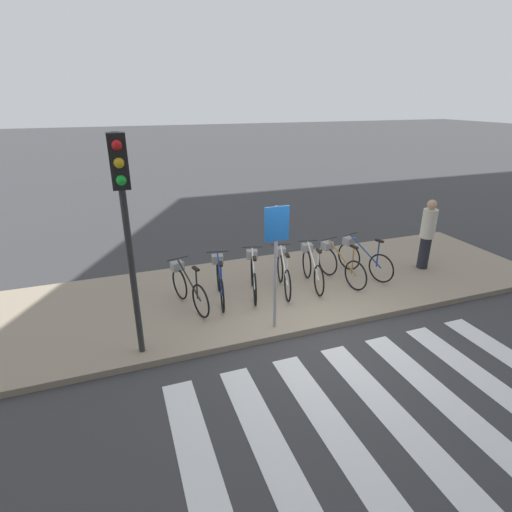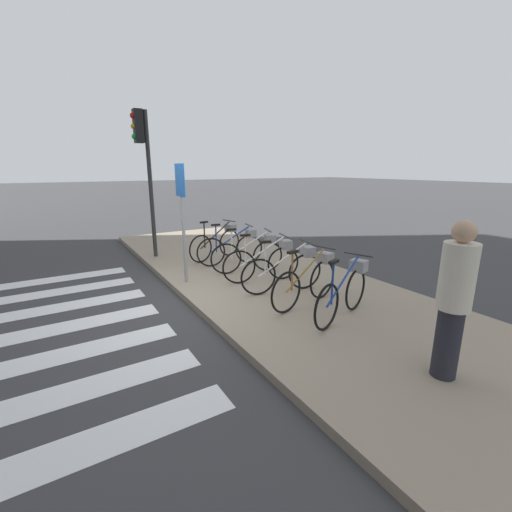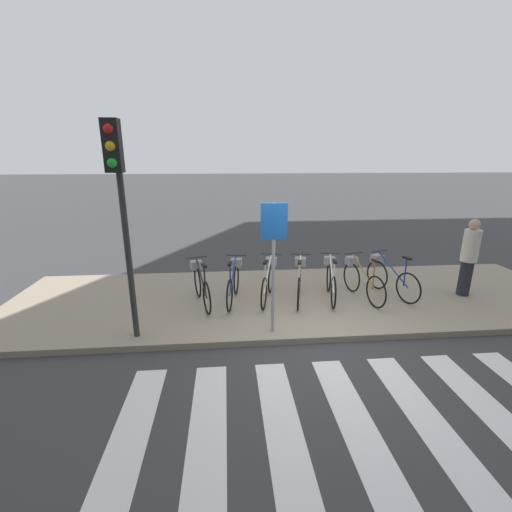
{
  "view_description": "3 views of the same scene",
  "coord_description": "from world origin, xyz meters",
  "px_view_note": "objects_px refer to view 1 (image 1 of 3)",
  "views": [
    {
      "loc": [
        -3.24,
        -5.6,
        4.09
      ],
      "look_at": [
        -0.79,
        1.18,
        1.21
      ],
      "focal_mm": 28.0,
      "sensor_mm": 36.0,
      "label": 1
    },
    {
      "loc": [
        5.55,
        -1.89,
        2.34
      ],
      "look_at": [
        0.45,
        1.21,
        0.8
      ],
      "focal_mm": 24.0,
      "sensor_mm": 36.0,
      "label": 2
    },
    {
      "loc": [
        -1.52,
        -5.16,
        3.14
      ],
      "look_at": [
        -0.93,
        1.57,
        1.16
      ],
      "focal_mm": 24.0,
      "sensor_mm": 36.0,
      "label": 3
    }
  ],
  "objects_px": {
    "parked_bicycle_0": "(187,286)",
    "parked_bicycle_5": "(338,263)",
    "parked_bicycle_4": "(312,266)",
    "parked_bicycle_1": "(220,279)",
    "parked_bicycle_3": "(283,270)",
    "pedestrian": "(427,233)",
    "traffic_light": "(124,205)",
    "parked_bicycle_2": "(253,274)",
    "parked_bicycle_6": "(362,257)",
    "sign_post": "(276,248)"
  },
  "relations": [
    {
      "from": "parked_bicycle_0",
      "to": "parked_bicycle_5",
      "type": "xyz_separation_m",
      "value": [
        3.48,
        0.01,
        0.0
      ]
    },
    {
      "from": "parked_bicycle_1",
      "to": "parked_bicycle_4",
      "type": "bearing_deg",
      "value": -0.81
    },
    {
      "from": "parked_bicycle_2",
      "to": "traffic_light",
      "type": "bearing_deg",
      "value": -148.56
    },
    {
      "from": "parked_bicycle_1",
      "to": "parked_bicycle_4",
      "type": "height_order",
      "value": "same"
    },
    {
      "from": "parked_bicycle_1",
      "to": "parked_bicycle_2",
      "type": "height_order",
      "value": "same"
    },
    {
      "from": "parked_bicycle_0",
      "to": "pedestrian",
      "type": "bearing_deg",
      "value": -0.56
    },
    {
      "from": "sign_post",
      "to": "parked_bicycle_4",
      "type": "bearing_deg",
      "value": 43.81
    },
    {
      "from": "parked_bicycle_3",
      "to": "traffic_light",
      "type": "height_order",
      "value": "traffic_light"
    },
    {
      "from": "parked_bicycle_4",
      "to": "pedestrian",
      "type": "distance_m",
      "value": 3.08
    },
    {
      "from": "pedestrian",
      "to": "traffic_light",
      "type": "bearing_deg",
      "value": -168.87
    },
    {
      "from": "pedestrian",
      "to": "parked_bicycle_0",
      "type": "bearing_deg",
      "value": 179.44
    },
    {
      "from": "parked_bicycle_2",
      "to": "parked_bicycle_3",
      "type": "distance_m",
      "value": 0.68
    },
    {
      "from": "parked_bicycle_6",
      "to": "traffic_light",
      "type": "height_order",
      "value": "traffic_light"
    },
    {
      "from": "parked_bicycle_5",
      "to": "parked_bicycle_1",
      "type": "bearing_deg",
      "value": 178.57
    },
    {
      "from": "parked_bicycle_5",
      "to": "traffic_light",
      "type": "relative_size",
      "value": 0.45
    },
    {
      "from": "parked_bicycle_0",
      "to": "parked_bicycle_5",
      "type": "distance_m",
      "value": 3.48
    },
    {
      "from": "parked_bicycle_0",
      "to": "pedestrian",
      "type": "distance_m",
      "value": 5.88
    },
    {
      "from": "parked_bicycle_6",
      "to": "parked_bicycle_4",
      "type": "bearing_deg",
      "value": -176.55
    },
    {
      "from": "parked_bicycle_0",
      "to": "pedestrian",
      "type": "height_order",
      "value": "pedestrian"
    },
    {
      "from": "parked_bicycle_1",
      "to": "parked_bicycle_6",
      "type": "distance_m",
      "value": 3.49
    },
    {
      "from": "parked_bicycle_4",
      "to": "parked_bicycle_6",
      "type": "xyz_separation_m",
      "value": [
        1.37,
        0.08,
        0.0
      ]
    },
    {
      "from": "parked_bicycle_5",
      "to": "pedestrian",
      "type": "height_order",
      "value": "pedestrian"
    },
    {
      "from": "parked_bicycle_1",
      "to": "pedestrian",
      "type": "xyz_separation_m",
      "value": [
        5.17,
        -0.14,
        0.47
      ]
    },
    {
      "from": "parked_bicycle_1",
      "to": "parked_bicycle_2",
      "type": "distance_m",
      "value": 0.75
    },
    {
      "from": "parked_bicycle_0",
      "to": "parked_bicycle_3",
      "type": "relative_size",
      "value": 0.99
    },
    {
      "from": "sign_post",
      "to": "pedestrian",
      "type": "bearing_deg",
      "value": 16.13
    },
    {
      "from": "traffic_light",
      "to": "sign_post",
      "type": "xyz_separation_m",
      "value": [
        2.38,
        0.05,
        -0.98
      ]
    },
    {
      "from": "parked_bicycle_1",
      "to": "parked_bicycle_5",
      "type": "height_order",
      "value": "same"
    },
    {
      "from": "pedestrian",
      "to": "parked_bicycle_5",
      "type": "bearing_deg",
      "value": 178.37
    },
    {
      "from": "parked_bicycle_1",
      "to": "parked_bicycle_3",
      "type": "xyz_separation_m",
      "value": [
        1.42,
        -0.03,
        0.0
      ]
    },
    {
      "from": "parked_bicycle_4",
      "to": "parked_bicycle_1",
      "type": "bearing_deg",
      "value": 179.19
    },
    {
      "from": "parked_bicycle_1",
      "to": "pedestrian",
      "type": "relative_size",
      "value": 0.92
    },
    {
      "from": "parked_bicycle_0",
      "to": "traffic_light",
      "type": "xyz_separation_m",
      "value": [
        -1.04,
        -1.41,
        2.1
      ]
    },
    {
      "from": "pedestrian",
      "to": "traffic_light",
      "type": "xyz_separation_m",
      "value": [
        -6.9,
        -1.36,
        1.63
      ]
    },
    {
      "from": "pedestrian",
      "to": "parked_bicycle_6",
      "type": "bearing_deg",
      "value": 173.54
    },
    {
      "from": "parked_bicycle_0",
      "to": "parked_bicycle_1",
      "type": "bearing_deg",
      "value": 6.58
    },
    {
      "from": "pedestrian",
      "to": "sign_post",
      "type": "bearing_deg",
      "value": -163.87
    },
    {
      "from": "parked_bicycle_2",
      "to": "parked_bicycle_4",
      "type": "height_order",
      "value": "same"
    },
    {
      "from": "parked_bicycle_5",
      "to": "sign_post",
      "type": "relative_size",
      "value": 0.69
    },
    {
      "from": "parked_bicycle_2",
      "to": "parked_bicycle_6",
      "type": "distance_m",
      "value": 2.74
    },
    {
      "from": "parked_bicycle_3",
      "to": "pedestrian",
      "type": "xyz_separation_m",
      "value": [
        3.74,
        -0.1,
        0.47
      ]
    },
    {
      "from": "parked_bicycle_5",
      "to": "sign_post",
      "type": "xyz_separation_m",
      "value": [
        -2.14,
        -1.37,
        1.13
      ]
    },
    {
      "from": "parked_bicycle_3",
      "to": "parked_bicycle_6",
      "type": "xyz_separation_m",
      "value": [
        2.06,
        0.09,
        0.0
      ]
    },
    {
      "from": "parked_bicycle_1",
      "to": "sign_post",
      "type": "bearing_deg",
      "value": -65.8
    },
    {
      "from": "parked_bicycle_6",
      "to": "traffic_light",
      "type": "relative_size",
      "value": 0.43
    },
    {
      "from": "parked_bicycle_2",
      "to": "parked_bicycle_4",
      "type": "distance_m",
      "value": 1.37
    },
    {
      "from": "parked_bicycle_4",
      "to": "parked_bicycle_5",
      "type": "bearing_deg",
      "value": -3.43
    },
    {
      "from": "pedestrian",
      "to": "sign_post",
      "type": "xyz_separation_m",
      "value": [
        -4.52,
        -1.31,
        0.65
      ]
    },
    {
      "from": "pedestrian",
      "to": "parked_bicycle_1",
      "type": "bearing_deg",
      "value": 178.48
    },
    {
      "from": "parked_bicycle_2",
      "to": "pedestrian",
      "type": "distance_m",
      "value": 4.45
    }
  ]
}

